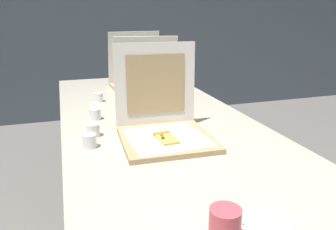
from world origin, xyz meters
The scene contains 11 objects.
wall_back centered at (0.00, 3.12, 1.30)m, with size 10.00×0.10×2.60m, color #4C5660.
table centered at (0.00, 0.64, 0.69)m, with size 0.96×2.34×0.73m.
pizza_box_front centered at (-0.04, 0.33, 0.79)m, with size 0.40×0.41×0.41m.
pizza_box_middle centered at (0.03, 0.88, 0.79)m, with size 0.43×0.43×0.40m.
pizza_box_back centered at (0.08, 1.36, 0.79)m, with size 0.41×0.41×0.40m.
cup_white_near_left centered at (-0.37, 0.32, 0.76)m, with size 0.06×0.06×0.06m, color white.
cup_white_far centered at (-0.25, 1.05, 0.76)m, with size 0.06×0.06×0.06m, color white.
cup_white_near_center centered at (-0.34, 0.45, 0.76)m, with size 0.06×0.06×0.06m, color white.
cup_white_mid centered at (-0.31, 0.69, 0.76)m, with size 0.06×0.06×0.06m, color white.
cup_printed_front centered at (-0.11, -0.38, 0.78)m, with size 0.08×0.08×0.09m, color #D14C56.
napkin_pile centered at (0.03, -0.36, 0.74)m, with size 0.14×0.14×0.01m.
Camera 1 is at (-0.45, -0.99, 1.27)m, focal length 35.45 mm.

